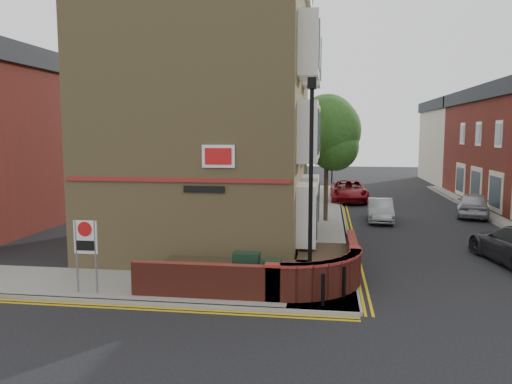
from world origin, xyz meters
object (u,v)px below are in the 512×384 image
object	(u,v)px
lamppost	(311,187)
zone_sign	(86,243)
utility_cabinet_large	(246,272)
silver_car_near	(380,210)

from	to	relation	value
lamppost	zone_sign	distance (m)	6.85
utility_cabinet_large	silver_car_near	bearing A→B (deg)	68.62
silver_car_near	utility_cabinet_large	bearing A→B (deg)	-108.59
utility_cabinet_large	silver_car_near	size ratio (longest dim) A/B	0.32
zone_sign	silver_car_near	size ratio (longest dim) A/B	0.59
zone_sign	silver_car_near	distance (m)	17.51
zone_sign	silver_car_near	world-z (taller)	zone_sign
utility_cabinet_large	zone_sign	size ratio (longest dim) A/B	0.55
lamppost	utility_cabinet_large	bearing A→B (deg)	176.99
zone_sign	silver_car_near	xyz separation A→B (m)	(10.00, 14.34, -1.03)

